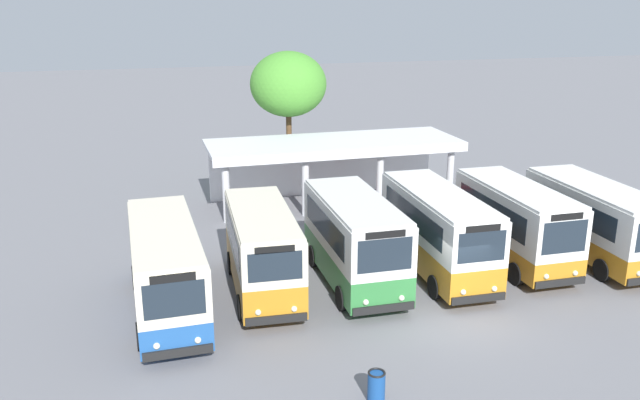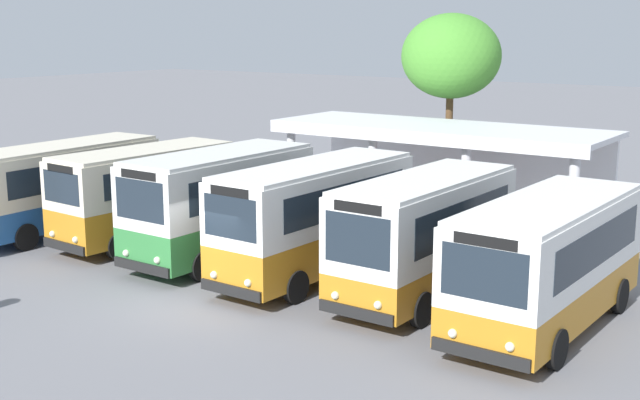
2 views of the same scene
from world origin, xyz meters
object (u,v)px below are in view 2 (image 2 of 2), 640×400
Objects in this scene: city_bus_nearest_orange at (60,184)px; city_bus_second_in_row at (145,191)px; city_bus_middle_cream at (220,201)px; city_bus_fifth_blue at (425,232)px; waiting_chair_middle_seat at (439,203)px; waiting_chair_second_from_end at (427,200)px; city_bus_fourth_amber at (315,215)px; city_bus_far_end_green at (548,259)px; waiting_chair_fourth_seat at (452,204)px; waiting_chair_end_by_column at (413,199)px.

city_bus_second_in_row reaches higher than city_bus_nearest_orange.
city_bus_fifth_blue is (7.03, 0.26, -0.05)m from city_bus_middle_cream.
waiting_chair_second_from_end is at bearing 171.81° from waiting_chair_middle_seat.
city_bus_second_in_row is 11.05m from waiting_chair_second_from_end.
city_bus_middle_cream is 9.89m from waiting_chair_second_from_end.
city_bus_middle_cream is at bearing -177.89° from city_bus_fifth_blue.
waiting_chair_middle_seat is at bearing 73.57° from city_bus_middle_cream.
city_bus_fourth_amber is 9.42m from waiting_chair_middle_seat.
city_bus_middle_cream is at bearing 4.40° from city_bus_nearest_orange.
city_bus_middle_cream is (3.51, -0.19, 0.11)m from city_bus_second_in_row.
city_bus_middle_cream is (7.02, 0.54, 0.13)m from city_bus_nearest_orange.
city_bus_far_end_green is at bearing -1.44° from city_bus_second_in_row.
waiting_chair_second_from_end and waiting_chair_fourth_seat have the same top height.
city_bus_fourth_amber is 3.51m from city_bus_fifth_blue.
city_bus_fifth_blue reaches higher than waiting_chair_second_from_end.
city_bus_fifth_blue is 7.88× the size of waiting_chair_fourth_seat.
waiting_chair_fourth_seat is at bearing 70.58° from city_bus_middle_cream.
waiting_chair_end_by_column is at bearing 132.72° from city_bus_far_end_green.
waiting_chair_fourth_seat is (6.86, 9.31, -1.24)m from city_bus_second_in_row.
city_bus_fifth_blue is 7.88× the size of waiting_chair_second_from_end.
city_bus_far_end_green reaches higher than waiting_chair_end_by_column.
city_bus_fourth_amber reaches higher than city_bus_far_end_green.
city_bus_middle_cream is at bearing -3.06° from city_bus_second_in_row.
city_bus_nearest_orange is 1.05× the size of city_bus_fourth_amber.
city_bus_fourth_amber is 1.09× the size of city_bus_fifth_blue.
city_bus_fourth_amber is 9.56m from waiting_chair_second_from_end.
city_bus_second_in_row is 1.00× the size of city_bus_fifth_blue.
city_bus_middle_cream is 0.92× the size of city_bus_far_end_green.
city_bus_second_in_row is 7.85× the size of waiting_chair_fourth_seat.
waiting_chair_second_from_end is at bearing 117.31° from city_bus_fifth_blue.
city_bus_middle_cream reaches higher than waiting_chair_fourth_seat.
city_bus_far_end_green is 12.84m from waiting_chair_second_from_end.
city_bus_nearest_orange is at bearing -168.28° from city_bus_second_in_row.
city_bus_nearest_orange is 17.57m from city_bus_far_end_green.
city_bus_nearest_orange is at bearing -135.94° from waiting_chair_fourth_seat.
city_bus_fourth_amber is at bearing -78.77° from waiting_chair_end_by_column.
city_bus_nearest_orange is 10.56m from city_bus_fourth_amber.
city_bus_nearest_orange is 9.06× the size of waiting_chair_second_from_end.
waiting_chair_fourth_seat is at bearing 2.13° from waiting_chair_end_by_column.
city_bus_fifth_blue is 10.21m from waiting_chair_middle_seat.
city_bus_middle_cream reaches higher than waiting_chair_second_from_end.
city_bus_fifth_blue reaches higher than city_bus_nearest_orange.
waiting_chair_second_from_end is (-1.28, 9.38, -1.32)m from city_bus_fourth_amber.
city_bus_far_end_green is (17.56, 0.37, 0.02)m from city_bus_nearest_orange.
city_bus_fifth_blue is at bearing 1.52° from city_bus_fourth_amber.
city_bus_second_in_row is 1.00× the size of city_bus_middle_cream.
waiting_chair_end_by_column is 1.00× the size of waiting_chair_fourth_seat.
waiting_chair_end_by_column is at bearing 60.71° from city_bus_second_in_row.
city_bus_far_end_green reaches higher than waiting_chair_middle_seat.
waiting_chair_second_from_end is at bearing 97.78° from city_bus_fourth_amber.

